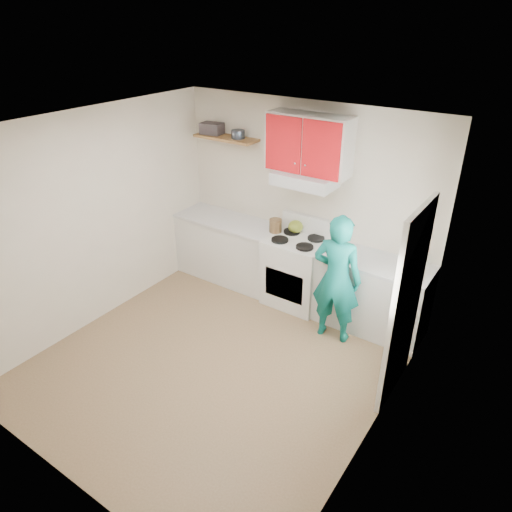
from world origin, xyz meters
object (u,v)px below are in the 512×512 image
Objects in this scene: tin at (238,134)px; kettle at (296,227)px; stove at (296,271)px; person at (337,279)px; crock at (275,226)px.

tin reaches higher than kettle.
stove is at bearing -9.88° from tin.
person reaches higher than stove.
person is at bearing -18.19° from tin.
kettle is (0.92, -0.00, -1.09)m from tin.
tin is 0.89× the size of crock.
tin reaches higher than crock.
stove is 1.95m from tin.
person is (1.13, -0.46, -0.21)m from crock.
kettle is at bearing 128.38° from stove.
person reaches higher than crock.
crock is at bearing -10.76° from tin.
crock reaches higher than kettle.
tin is (-1.06, 0.18, 1.63)m from stove.
kettle is at bearing -40.00° from person.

